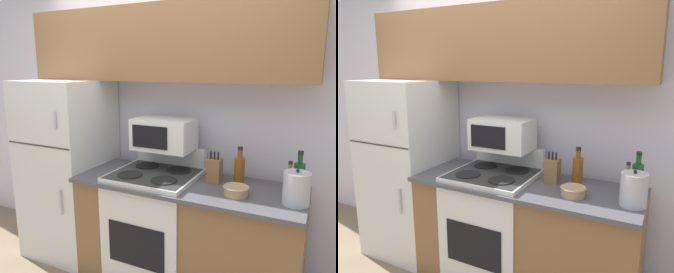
{
  "view_description": "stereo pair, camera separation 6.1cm",
  "coord_description": "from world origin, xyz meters",
  "views": [
    {
      "loc": [
        1.28,
        -1.92,
        1.77
      ],
      "look_at": [
        0.21,
        0.28,
        1.25
      ],
      "focal_mm": 35.0,
      "sensor_mm": 36.0,
      "label": 1
    },
    {
      "loc": [
        1.34,
        -1.89,
        1.77
      ],
      "look_at": [
        0.21,
        0.28,
        1.25
      ],
      "focal_mm": 35.0,
      "sensor_mm": 36.0,
      "label": 2
    }
  ],
  "objects": [
    {
      "name": "wall_back",
      "position": [
        0.0,
        0.72,
        1.27
      ],
      "size": [
        8.0,
        0.05,
        2.55
      ],
      "color": "silver",
      "rests_on": "ground_plane"
    },
    {
      "name": "lower_cabinets",
      "position": [
        0.36,
        0.31,
        0.45
      ],
      "size": [
        1.75,
        0.66,
        0.9
      ],
      "color": "brown",
      "rests_on": "ground_plane"
    },
    {
      "name": "refrigerator",
      "position": [
        -0.88,
        0.34,
        0.83
      ],
      "size": [
        0.71,
        0.71,
        1.65
      ],
      "color": "silver",
      "rests_on": "ground_plane"
    },
    {
      "name": "upper_cabinets",
      "position": [
        0.0,
        0.54,
        1.95
      ],
      "size": [
        2.47,
        0.31,
        0.6
      ],
      "color": "brown",
      "rests_on": "refrigerator"
    },
    {
      "name": "stove",
      "position": [
        0.08,
        0.3,
        0.48
      ],
      "size": [
        0.67,
        0.64,
        1.09
      ],
      "color": "silver",
      "rests_on": "ground_plane"
    },
    {
      "name": "microwave",
      "position": [
        0.09,
        0.44,
        1.23
      ],
      "size": [
        0.49,
        0.32,
        0.26
      ],
      "color": "silver",
      "rests_on": "stove"
    },
    {
      "name": "knife_block",
      "position": [
        0.55,
        0.4,
        0.99
      ],
      "size": [
        0.1,
        0.1,
        0.24
      ],
      "color": "brown",
      "rests_on": "lower_cabinets"
    },
    {
      "name": "bowl",
      "position": [
        0.77,
        0.2,
        0.93
      ],
      "size": [
        0.18,
        0.18,
        0.07
      ],
      "color": "tan",
      "rests_on": "lower_cabinets"
    },
    {
      "name": "bottle_vinegar",
      "position": [
        1.09,
        0.38,
        0.99
      ],
      "size": [
        0.06,
        0.06,
        0.24
      ],
      "color": "olive",
      "rests_on": "lower_cabinets"
    },
    {
      "name": "bottle_whiskey",
      "position": [
        0.72,
        0.48,
        1.01
      ],
      "size": [
        0.08,
        0.08,
        0.28
      ],
      "color": "brown",
      "rests_on": "lower_cabinets"
    },
    {
      "name": "bottle_wine_green",
      "position": [
        1.15,
        0.46,
        1.02
      ],
      "size": [
        0.08,
        0.08,
        0.3
      ],
      "color": "#194C23",
      "rests_on": "lower_cabinets"
    },
    {
      "name": "kettle",
      "position": [
        1.15,
        0.23,
        1.01
      ],
      "size": [
        0.17,
        0.17,
        0.24
      ],
      "color": "#B7B7BC",
      "rests_on": "lower_cabinets"
    }
  ]
}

